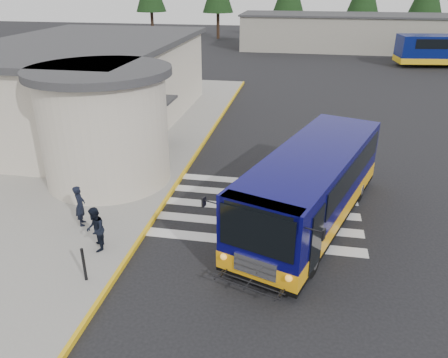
% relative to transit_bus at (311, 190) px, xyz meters
% --- Properties ---
extents(ground, '(140.00, 140.00, 0.00)m').
position_rel_transit_bus_xyz_m(ground, '(-1.56, 1.48, -1.32)').
color(ground, black).
rests_on(ground, ground).
extents(sidewalk, '(10.00, 34.00, 0.15)m').
position_rel_transit_bus_xyz_m(sidewalk, '(-10.56, 5.48, -1.24)').
color(sidewalk, gray).
rests_on(sidewalk, ground).
extents(curb_strip, '(0.12, 34.00, 0.16)m').
position_rel_transit_bus_xyz_m(curb_strip, '(-5.61, 5.48, -1.24)').
color(curb_strip, yellow).
rests_on(curb_strip, ground).
extents(station_building, '(12.70, 18.70, 4.80)m').
position_rel_transit_bus_xyz_m(station_building, '(-12.40, 8.39, 1.25)').
color(station_building, '#BDB0A0').
rests_on(station_building, ground).
extents(crosswalk, '(8.00, 5.35, 0.01)m').
position_rel_transit_bus_xyz_m(crosswalk, '(-2.06, 0.68, -1.31)').
color(crosswalk, silver).
rests_on(crosswalk, ground).
extents(depot_building, '(26.40, 8.40, 4.20)m').
position_rel_transit_bus_xyz_m(depot_building, '(4.44, 43.48, 0.79)').
color(depot_building, gray).
rests_on(depot_building, ground).
extents(transit_bus, '(5.83, 10.02, 2.76)m').
position_rel_transit_bus_xyz_m(transit_bus, '(0.00, 0.00, 0.00)').
color(transit_bus, '#08064F').
rests_on(transit_bus, ground).
extents(pedestrian_a, '(0.54, 0.64, 1.49)m').
position_rel_transit_bus_xyz_m(pedestrian_a, '(-7.93, -1.88, -0.42)').
color(pedestrian_a, black).
rests_on(pedestrian_a, sidewalk).
extents(pedestrian_b, '(0.79, 0.88, 1.49)m').
position_rel_transit_bus_xyz_m(pedestrian_b, '(-6.69, -3.27, -0.42)').
color(pedestrian_b, black).
rests_on(pedestrian_b, sidewalk).
extents(bollard, '(0.09, 0.09, 1.07)m').
position_rel_transit_bus_xyz_m(bollard, '(-6.34, -4.80, -0.64)').
color(bollard, black).
rests_on(bollard, sidewalk).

